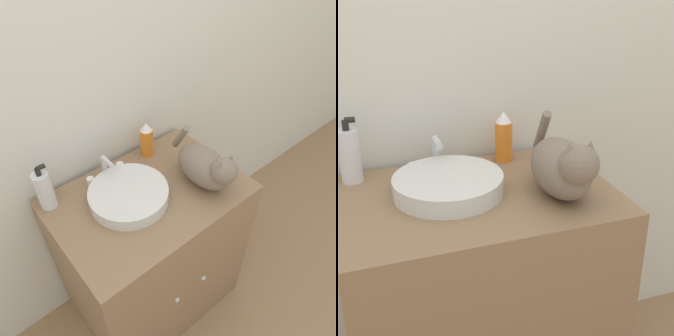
% 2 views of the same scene
% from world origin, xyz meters
% --- Properties ---
extents(wall_back, '(6.00, 0.05, 2.50)m').
position_xyz_m(wall_back, '(0.00, 0.59, 1.25)').
color(wall_back, silver).
rests_on(wall_back, ground_plane).
extents(vanity_cabinet, '(0.79, 0.56, 0.85)m').
position_xyz_m(vanity_cabinet, '(0.00, 0.27, 0.43)').
color(vanity_cabinet, '#8C6B4C').
rests_on(vanity_cabinet, ground_plane).
extents(sink_basin, '(0.32, 0.32, 0.06)m').
position_xyz_m(sink_basin, '(-0.08, 0.30, 0.88)').
color(sink_basin, silver).
rests_on(sink_basin, vanity_cabinet).
extents(faucet, '(0.18, 0.09, 0.12)m').
position_xyz_m(faucet, '(-0.08, 0.47, 0.90)').
color(faucet, silver).
rests_on(faucet, vanity_cabinet).
extents(cat, '(0.16, 0.37, 0.22)m').
position_xyz_m(cat, '(0.22, 0.18, 0.95)').
color(cat, '#7A6B5B').
rests_on(cat, vanity_cabinet).
extents(soap_bottle, '(0.06, 0.06, 0.20)m').
position_xyz_m(soap_bottle, '(-0.34, 0.48, 0.94)').
color(soap_bottle, silver).
rests_on(soap_bottle, vanity_cabinet).
extents(spray_bottle, '(0.06, 0.06, 0.17)m').
position_xyz_m(spray_bottle, '(0.15, 0.49, 0.94)').
color(spray_bottle, orange).
rests_on(spray_bottle, vanity_cabinet).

